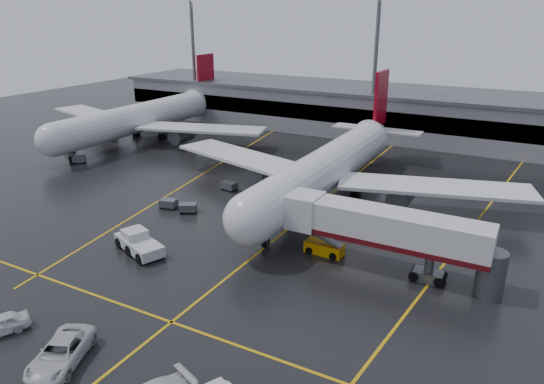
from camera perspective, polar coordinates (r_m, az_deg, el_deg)
The scene contains 19 objects.
ground at distance 57.21m, azimuth 2.72°, elevation -3.49°, with size 220.00×220.00×0.00m, color black.
apron_line_centre at distance 57.21m, azimuth 2.72°, elevation -3.48°, with size 0.25×90.00×0.02m, color gold.
apron_line_stop at distance 40.90m, azimuth -11.33°, elevation -14.26°, with size 60.00×0.25×0.02m, color gold.
apron_line_left at distance 75.01m, azimuth -7.73°, elevation 2.12°, with size 0.25×70.00×0.02m, color gold.
apron_line_right at distance 61.88m, azimuth 22.16°, elevation -3.16°, with size 0.25×70.00×0.02m, color gold.
terminal at distance 99.67m, azimuth 15.06°, elevation 8.62°, with size 122.00×19.00×8.60m.
light_mast_left at distance 112.39m, azimuth -8.91°, elevation 15.50°, with size 3.00×1.20×25.45m.
light_mast_mid at distance 93.91m, azimuth 11.66°, elevation 14.51°, with size 3.00×1.20×25.45m.
main_airliner at distance 64.13m, azimuth 6.58°, elevation 3.02°, with size 48.80×45.60×14.10m.
second_airliner at distance 96.40m, azimuth -14.47°, elevation 8.24°, with size 48.80×45.60×14.10m.
jet_bridge at distance 46.70m, azimuth 12.75°, elevation -4.33°, with size 19.90×3.40×6.05m.
pushback_tractor at distance 51.98m, azimuth -14.89°, elevation -5.64°, with size 6.64×4.54×2.20m.
belt_loader at distance 50.24m, azimuth 5.95°, elevation -6.32°, with size 3.86×1.88×2.42m.
service_van_a at distance 38.57m, azimuth -22.81°, elevation -16.45°, with size 2.78×6.04×1.68m, color silver.
baggage_cart_a at distance 60.62m, azimuth -9.49°, elevation -1.73°, with size 2.38×2.13×1.12m.
baggage_cart_b at distance 62.36m, azimuth -11.66°, elevation -1.25°, with size 2.24×1.71×1.12m.
baggage_cart_c at distance 67.44m, azimuth -4.87°, elevation 0.73°, with size 2.18×1.60×1.12m.
baggage_cart_d at distance 92.05m, azimuth -22.03°, elevation 4.58°, with size 2.26×1.75×1.12m.
baggage_cart_e at distance 85.02m, azimuth -21.04°, elevation 3.52°, with size 2.35×2.32×1.12m.
Camera 1 is at (22.65, -47.37, 22.74)m, focal length 33.22 mm.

